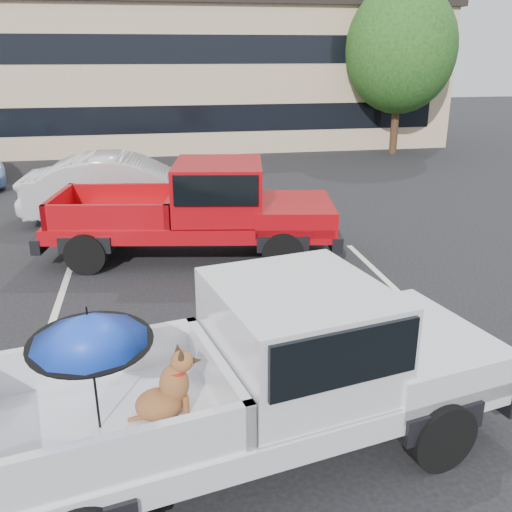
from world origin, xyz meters
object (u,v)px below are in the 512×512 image
Objects in this scene: tree_right at (401,49)px; silver_pickup at (277,363)px; tree_back at (283,45)px; red_pickup at (210,206)px; silver_sedan at (126,187)px.

tree_right reaches higher than silver_pickup.
tree_back is 1.12× the size of red_pickup.
tree_right is at bearing 51.12° from silver_pickup.
red_pickup is at bearing -147.11° from silver_sedan.
silver_pickup is at bearing -103.27° from tree_back.
silver_sedan is (-10.93, -8.34, -3.37)m from tree_right.
red_pickup is 3.72m from silver_sedan.
silver_pickup is 0.94× the size of red_pickup.
tree_right is 20.37m from silver_pickup.
tree_back is 18.51m from silver_sedan.
tree_back is (-3.00, 8.00, 0.20)m from tree_right.
tree_back is at bearing -22.42° from silver_sedan.
silver_pickup is at bearing -116.95° from tree_right.
tree_right is 14.16m from silver_sedan.
tree_right is 0.95× the size of tree_back.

